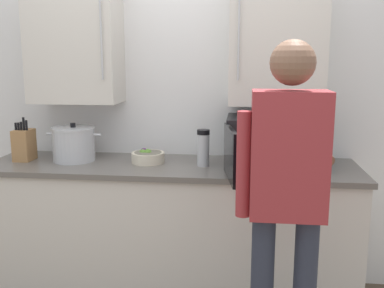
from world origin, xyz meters
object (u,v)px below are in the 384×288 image
(fruit_bowl, at_px, (148,157))
(knife_block, at_px, (24,145))
(microwave_oven, at_px, (268,142))
(person_figure, at_px, (286,192))
(thermos_flask, at_px, (203,148))
(stock_pot, at_px, (74,144))

(fruit_bowl, distance_m, knife_block, 0.86)
(microwave_oven, relative_size, knife_block, 2.71)
(knife_block, relative_size, person_figure, 0.18)
(fruit_bowl, bearing_deg, person_figure, -45.58)
(microwave_oven, relative_size, thermos_flask, 3.42)
(stock_pot, distance_m, thermos_flask, 0.89)
(stock_pot, relative_size, thermos_flask, 1.60)
(microwave_oven, distance_m, knife_block, 1.66)
(fruit_bowl, height_order, knife_block, knife_block)
(fruit_bowl, bearing_deg, microwave_oven, 0.11)
(microwave_oven, height_order, fruit_bowl, microwave_oven)
(stock_pot, distance_m, knife_block, 0.35)
(microwave_oven, xyz_separation_m, fruit_bowl, (-0.80, -0.00, -0.12))
(microwave_oven, distance_m, person_figure, 0.86)
(microwave_oven, bearing_deg, knife_block, -178.90)
(microwave_oven, height_order, person_figure, person_figure)
(microwave_oven, xyz_separation_m, person_figure, (0.04, -0.86, -0.07))
(thermos_flask, xyz_separation_m, person_figure, (0.46, -0.81, -0.03))
(stock_pot, relative_size, knife_block, 1.27)
(microwave_oven, xyz_separation_m, knife_block, (-1.66, -0.03, -0.05))
(fruit_bowl, bearing_deg, knife_block, -177.99)
(fruit_bowl, distance_m, person_figure, 1.20)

